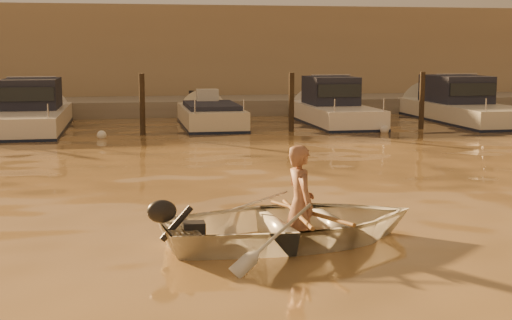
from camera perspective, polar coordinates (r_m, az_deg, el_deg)
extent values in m
plane|color=brown|center=(10.13, -5.69, -7.11)|extent=(160.00, 160.00, 0.00)
imported|color=silver|center=(10.38, 3.04, -5.10)|extent=(4.14, 3.20, 0.79)
imported|color=#8D5D46|center=(10.35, 3.57, -3.53)|extent=(0.49, 0.68, 1.72)
cylinder|color=brown|center=(10.44, 4.33, -4.22)|extent=(0.75, 2.00, 0.13)
cylinder|color=brown|center=(10.37, 3.30, -4.30)|extent=(0.16, 2.10, 0.13)
cylinder|color=#2D2319|center=(23.59, -9.08, 4.18)|extent=(0.18, 0.18, 2.20)
cylinder|color=#2D2319|center=(24.23, 2.85, 4.40)|extent=(0.18, 0.18, 2.20)
cylinder|color=#2D2319|center=(25.73, 13.12, 4.44)|extent=(0.18, 0.18, 2.20)
sphere|color=white|center=(22.96, -12.25, 1.95)|extent=(0.30, 0.30, 0.30)
sphere|color=#D05018|center=(24.23, -1.46, 2.51)|extent=(0.30, 0.30, 0.30)
sphere|color=silver|center=(24.34, 10.24, 2.40)|extent=(0.30, 0.30, 0.30)
cube|color=gray|center=(31.33, -9.06, 3.93)|extent=(52.00, 4.00, 1.00)
cube|color=#9E8466|center=(36.72, -9.39, 8.15)|extent=(46.00, 7.00, 4.80)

